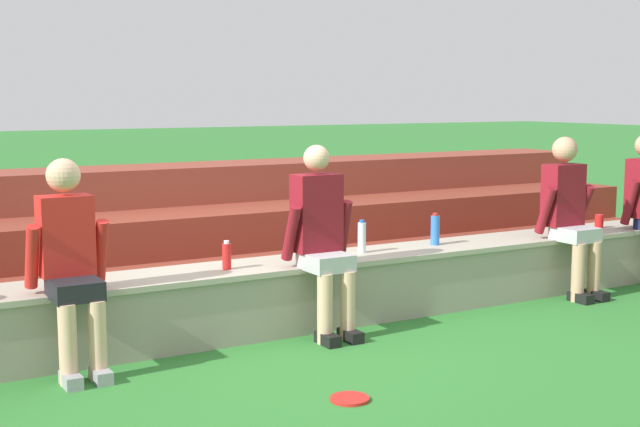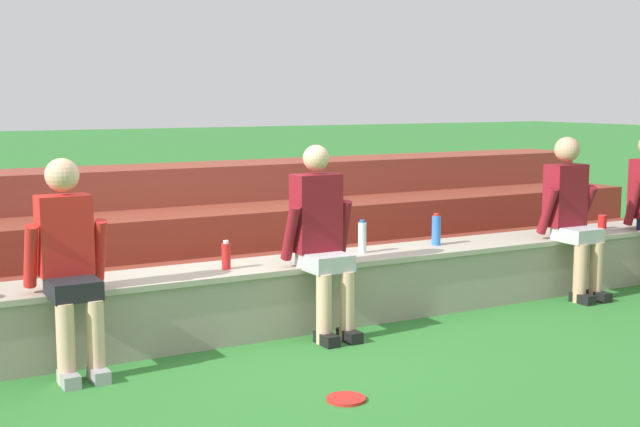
{
  "view_description": "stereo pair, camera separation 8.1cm",
  "coord_description": "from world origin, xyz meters",
  "px_view_note": "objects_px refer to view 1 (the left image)",
  "views": [
    {
      "loc": [
        -2.79,
        -5.4,
        1.74
      ],
      "look_at": [
        0.49,
        0.27,
        0.85
      ],
      "focal_mm": 48.97,
      "sensor_mm": 36.0,
      "label": 1
    },
    {
      "loc": [
        -2.72,
        -5.44,
        1.74
      ],
      "look_at": [
        0.49,
        0.27,
        0.85
      ],
      "focal_mm": 48.97,
      "sensor_mm": 36.0,
      "label": 2
    }
  ],
  "objects_px": {
    "person_right_of_center": "(570,212)",
    "plastic_cup_left_end": "(599,221)",
    "person_center": "(322,237)",
    "water_bottle_near_right": "(435,230)",
    "frisbee": "(350,399)",
    "water_bottle_mid_right": "(227,256)",
    "person_left_of_center": "(70,261)",
    "water_bottle_mid_left": "(362,237)"
  },
  "relations": [
    {
      "from": "person_right_of_center",
      "to": "plastic_cup_left_end",
      "type": "height_order",
      "value": "person_right_of_center"
    },
    {
      "from": "person_center",
      "to": "water_bottle_near_right",
      "type": "height_order",
      "value": "person_center"
    },
    {
      "from": "person_center",
      "to": "person_right_of_center",
      "type": "xyz_separation_m",
      "value": [
        2.5,
        0.03,
        0.01
      ]
    },
    {
      "from": "person_right_of_center",
      "to": "frisbee",
      "type": "distance_m",
      "value": 3.4
    },
    {
      "from": "person_right_of_center",
      "to": "water_bottle_mid_right",
      "type": "height_order",
      "value": "person_right_of_center"
    },
    {
      "from": "person_left_of_center",
      "to": "water_bottle_near_right",
      "type": "distance_m",
      "value": 3.11
    },
    {
      "from": "person_right_of_center",
      "to": "water_bottle_mid_right",
      "type": "relative_size",
      "value": 6.67
    },
    {
      "from": "person_center",
      "to": "water_bottle_near_right",
      "type": "relative_size",
      "value": 5.19
    },
    {
      "from": "water_bottle_near_right",
      "to": "plastic_cup_left_end",
      "type": "height_order",
      "value": "water_bottle_near_right"
    },
    {
      "from": "water_bottle_mid_left",
      "to": "person_center",
      "type": "bearing_deg",
      "value": -148.04
    },
    {
      "from": "water_bottle_mid_right",
      "to": "plastic_cup_left_end",
      "type": "xyz_separation_m",
      "value": [
        3.82,
        0.05,
        -0.03
      ]
    },
    {
      "from": "water_bottle_mid_right",
      "to": "plastic_cup_left_end",
      "type": "height_order",
      "value": "water_bottle_mid_right"
    },
    {
      "from": "person_center",
      "to": "water_bottle_mid_left",
      "type": "relative_size",
      "value": 5.3
    },
    {
      "from": "plastic_cup_left_end",
      "to": "water_bottle_mid_right",
      "type": "bearing_deg",
      "value": -179.32
    },
    {
      "from": "water_bottle_near_right",
      "to": "plastic_cup_left_end",
      "type": "xyz_separation_m",
      "value": [
        1.9,
        -0.04,
        -0.06
      ]
    },
    {
      "from": "plastic_cup_left_end",
      "to": "person_center",
      "type": "bearing_deg",
      "value": -174.24
    },
    {
      "from": "person_right_of_center",
      "to": "frisbee",
      "type": "height_order",
      "value": "person_right_of_center"
    },
    {
      "from": "person_left_of_center",
      "to": "water_bottle_mid_right",
      "type": "relative_size",
      "value": 6.5
    },
    {
      "from": "water_bottle_mid_left",
      "to": "plastic_cup_left_end",
      "type": "xyz_separation_m",
      "value": [
        2.62,
        -0.03,
        -0.06
      ]
    },
    {
      "from": "water_bottle_mid_left",
      "to": "frisbee",
      "type": "height_order",
      "value": "water_bottle_mid_left"
    },
    {
      "from": "water_bottle_mid_right",
      "to": "frisbee",
      "type": "height_order",
      "value": "water_bottle_mid_right"
    },
    {
      "from": "water_bottle_near_right",
      "to": "frisbee",
      "type": "distance_m",
      "value": 2.55
    },
    {
      "from": "person_center",
      "to": "plastic_cup_left_end",
      "type": "relative_size",
      "value": 10.77
    },
    {
      "from": "person_left_of_center",
      "to": "person_right_of_center",
      "type": "relative_size",
      "value": 0.97
    },
    {
      "from": "water_bottle_near_right",
      "to": "person_center",
      "type": "bearing_deg",
      "value": -164.58
    },
    {
      "from": "person_left_of_center",
      "to": "plastic_cup_left_end",
      "type": "bearing_deg",
      "value": 3.32
    },
    {
      "from": "frisbee",
      "to": "person_center",
      "type": "bearing_deg",
      "value": 66.38
    },
    {
      "from": "water_bottle_mid_right",
      "to": "frisbee",
      "type": "relative_size",
      "value": 0.91
    },
    {
      "from": "person_right_of_center",
      "to": "plastic_cup_left_end",
      "type": "bearing_deg",
      "value": 22.93
    },
    {
      "from": "person_right_of_center",
      "to": "water_bottle_mid_left",
      "type": "xyz_separation_m",
      "value": [
        -1.93,
        0.33,
        -0.11
      ]
    },
    {
      "from": "person_center",
      "to": "person_right_of_center",
      "type": "bearing_deg",
      "value": 0.66
    },
    {
      "from": "person_right_of_center",
      "to": "water_bottle_near_right",
      "type": "bearing_deg",
      "value": 164.71
    },
    {
      "from": "water_bottle_near_right",
      "to": "water_bottle_mid_left",
      "type": "bearing_deg",
      "value": -179.87
    },
    {
      "from": "water_bottle_mid_right",
      "to": "water_bottle_near_right",
      "type": "distance_m",
      "value": 1.93
    },
    {
      "from": "water_bottle_mid_left",
      "to": "frisbee",
      "type": "relative_size",
      "value": 1.15
    },
    {
      "from": "water_bottle_mid_right",
      "to": "frisbee",
      "type": "xyz_separation_m",
      "value": [
        0.07,
        -1.55,
        -0.59
      ]
    },
    {
      "from": "person_center",
      "to": "water_bottle_mid_left",
      "type": "bearing_deg",
      "value": 31.96
    },
    {
      "from": "person_center",
      "to": "person_right_of_center",
      "type": "distance_m",
      "value": 2.5
    },
    {
      "from": "water_bottle_mid_right",
      "to": "water_bottle_near_right",
      "type": "height_order",
      "value": "water_bottle_near_right"
    },
    {
      "from": "water_bottle_mid_right",
      "to": "plastic_cup_left_end",
      "type": "relative_size",
      "value": 1.62
    },
    {
      "from": "person_right_of_center",
      "to": "plastic_cup_left_end",
      "type": "relative_size",
      "value": 10.77
    },
    {
      "from": "person_center",
      "to": "frisbee",
      "type": "distance_m",
      "value": 1.57
    }
  ]
}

